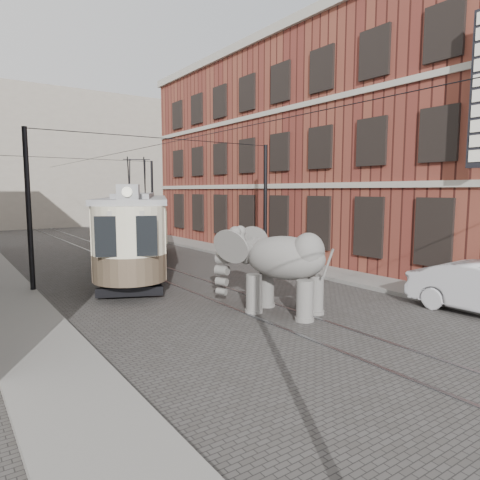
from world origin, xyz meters
TOP-DOWN VIEW (x-y plane):
  - ground at (0.00, 0.00)m, footprint 120.00×120.00m
  - tram_rails at (0.00, 0.00)m, footprint 1.54×80.00m
  - sidewalk_right at (6.00, 0.00)m, footprint 2.00×60.00m
  - sidewalk_left at (-6.50, 0.00)m, footprint 2.00×60.00m
  - brick_building at (11.00, 9.00)m, footprint 8.00×26.00m
  - distant_block at (0.00, 40.00)m, footprint 28.00×10.00m
  - catenary at (-0.20, 5.00)m, footprint 11.00×30.20m
  - tram at (-0.27, 9.11)m, footprint 8.05×13.29m
  - elephant at (0.30, -1.21)m, footprint 3.95×4.93m

SIDE VIEW (x-z plane):
  - ground at x=0.00m, z-range 0.00..0.00m
  - tram_rails at x=0.00m, z-range 0.00..0.02m
  - sidewalk_right at x=6.00m, z-range 0.00..0.15m
  - sidewalk_left at x=-6.50m, z-range 0.00..0.15m
  - elephant at x=0.30m, z-range 0.00..2.65m
  - tram at x=-0.27m, z-range 0.00..5.30m
  - catenary at x=-0.20m, z-range 0.00..6.00m
  - brick_building at x=11.00m, z-range 0.00..12.00m
  - distant_block at x=0.00m, z-range 0.00..14.00m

